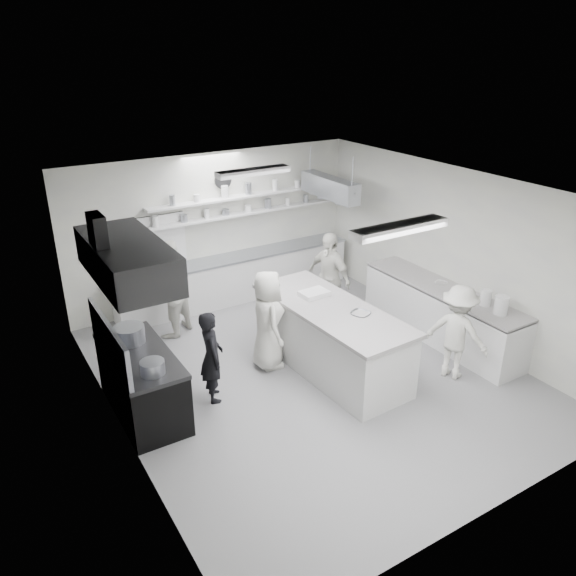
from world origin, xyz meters
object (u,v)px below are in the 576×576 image
cook_stove (212,356)px  cook_back (168,289)px  right_counter (441,314)px  prep_island (331,339)px  back_counter (237,278)px  stove (143,384)px

cook_stove → cook_back: 2.27m
right_counter → prep_island: 2.29m
back_counter → cook_stove: bearing=-122.4°
cook_stove → cook_back: size_ratio=0.80×
stove → cook_stove: bearing=-12.1°
stove → back_counter: (2.90, 2.80, 0.01)m
back_counter → cook_stove: 3.58m
stove → cook_back: 2.40m
right_counter → cook_back: cook_back is taller
prep_island → cook_back: cook_back is taller
back_counter → right_counter: 4.13m
back_counter → right_counter: bearing=-55.3°
cook_back → back_counter: bearing=172.9°
stove → right_counter: (5.25, -0.60, 0.02)m
stove → prep_island: bearing=-8.1°
stove → prep_island: 3.00m
back_counter → prep_island: 3.22m
back_counter → right_counter: (2.35, -3.40, 0.01)m
stove → cook_stove: cook_stove is taller
cook_stove → cook_back: cook_back is taller
right_counter → cook_back: size_ratio=1.85×
prep_island → cook_back: (-1.79, 2.46, 0.37)m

